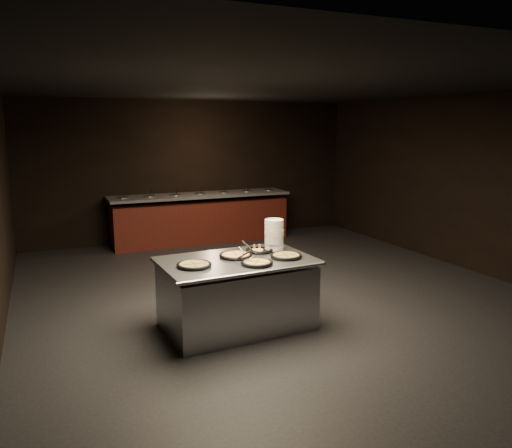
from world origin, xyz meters
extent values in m
cube|color=black|center=(0.00, 0.00, -0.01)|extent=(7.00, 8.00, 0.01)
cube|color=black|center=(0.00, 0.00, 2.90)|extent=(7.00, 8.00, 0.01)
cube|color=black|center=(0.00, 4.00, 1.45)|extent=(7.00, 0.01, 2.90)
cube|color=black|center=(3.50, 0.00, 1.45)|extent=(0.01, 8.00, 2.90)
cube|color=#591E15|center=(0.00, 3.58, 0.43)|extent=(3.60, 0.75, 0.85)
cube|color=slate|center=(0.00, 3.58, 0.97)|extent=(3.70, 0.83, 0.05)
cube|color=#3A1D0D|center=(0.00, 3.58, 0.04)|extent=(3.60, 0.69, 0.08)
cylinder|color=#A8AAAF|center=(-1.55, 3.58, 0.98)|extent=(0.22, 0.22, 0.08)
cylinder|color=olive|center=(-1.55, 3.58, 1.00)|extent=(0.19, 0.19, 0.02)
cylinder|color=black|center=(-1.52, 3.56, 1.09)|extent=(0.04, 0.10, 0.19)
cylinder|color=#A8AAAF|center=(-1.03, 3.58, 0.98)|extent=(0.22, 0.22, 0.08)
cylinder|color=olive|center=(-1.03, 3.58, 1.00)|extent=(0.19, 0.19, 0.02)
cylinder|color=black|center=(-1.00, 3.56, 1.09)|extent=(0.04, 0.10, 0.19)
cylinder|color=#A8AAAF|center=(-0.52, 3.58, 0.98)|extent=(0.22, 0.22, 0.08)
cylinder|color=olive|center=(-0.52, 3.58, 1.00)|extent=(0.19, 0.19, 0.02)
cylinder|color=black|center=(-0.49, 3.56, 1.09)|extent=(0.04, 0.10, 0.19)
cylinder|color=#A8AAAF|center=(0.00, 3.58, 0.98)|extent=(0.22, 0.22, 0.08)
cylinder|color=olive|center=(0.00, 3.58, 1.00)|extent=(0.19, 0.19, 0.02)
cylinder|color=black|center=(0.03, 3.56, 1.09)|extent=(0.04, 0.10, 0.19)
cylinder|color=#A8AAAF|center=(0.52, 3.58, 0.98)|extent=(0.22, 0.22, 0.08)
cylinder|color=olive|center=(0.52, 3.58, 1.00)|extent=(0.19, 0.19, 0.02)
cylinder|color=black|center=(0.55, 3.56, 1.09)|extent=(0.04, 0.10, 0.19)
cylinder|color=#A8AAAF|center=(1.03, 3.58, 0.98)|extent=(0.22, 0.22, 0.08)
cylinder|color=olive|center=(1.03, 3.58, 1.00)|extent=(0.19, 0.19, 0.02)
cylinder|color=black|center=(1.06, 3.56, 1.09)|extent=(0.04, 0.10, 0.19)
cylinder|color=#A8AAAF|center=(1.55, 3.58, 0.98)|extent=(0.22, 0.22, 0.08)
cylinder|color=olive|center=(1.55, 3.58, 1.00)|extent=(0.19, 0.19, 0.02)
cylinder|color=black|center=(1.58, 3.56, 1.09)|extent=(0.04, 0.10, 0.19)
cube|color=#A8AAAF|center=(-0.96, -0.95, 0.38)|extent=(1.72, 1.11, 0.75)
cube|color=#A8AAAF|center=(-0.96, -0.95, 0.82)|extent=(1.81, 1.19, 0.04)
cylinder|color=#A8AAAF|center=(-0.96, -1.50, 0.82)|extent=(1.75, 0.13, 0.04)
cylinder|color=silver|center=(-0.35, -0.70, 1.03)|extent=(0.24, 0.24, 0.38)
cylinder|color=black|center=(-1.50, -1.06, 0.84)|extent=(0.37, 0.37, 0.01)
torus|color=black|center=(-1.50, -1.06, 0.86)|extent=(0.39, 0.39, 0.04)
torus|color=brown|center=(-1.50, -1.06, 0.86)|extent=(0.33, 0.33, 0.03)
cylinder|color=#B68C48|center=(-1.50, -1.06, 0.86)|extent=(0.29, 0.29, 0.02)
cube|color=black|center=(-1.50, -1.06, 0.87)|extent=(0.03, 0.29, 0.00)
cube|color=black|center=(-1.50, -1.06, 0.87)|extent=(0.29, 0.03, 0.00)
cylinder|color=black|center=(-0.93, -0.85, 0.84)|extent=(0.38, 0.38, 0.01)
torus|color=black|center=(-0.93, -0.85, 0.86)|extent=(0.40, 0.40, 0.04)
torus|color=brown|center=(-0.93, -0.85, 0.86)|extent=(0.34, 0.34, 0.03)
cylinder|color=#E3C952|center=(-0.93, -0.85, 0.86)|extent=(0.30, 0.30, 0.02)
cube|color=black|center=(-0.93, -0.85, 0.87)|extent=(0.05, 0.29, 0.00)
cube|color=black|center=(-0.93, -0.85, 0.87)|extent=(0.29, 0.05, 0.00)
cylinder|color=black|center=(-0.57, -0.72, 0.84)|extent=(0.31, 0.31, 0.01)
torus|color=black|center=(-0.57, -0.72, 0.86)|extent=(0.34, 0.34, 0.04)
cylinder|color=black|center=(-0.83, -1.25, 0.84)|extent=(0.34, 0.34, 0.01)
torus|color=black|center=(-0.83, -1.25, 0.86)|extent=(0.37, 0.37, 0.04)
torus|color=brown|center=(-0.83, -1.25, 0.86)|extent=(0.30, 0.30, 0.03)
cylinder|color=#E3C952|center=(-0.83, -1.25, 0.86)|extent=(0.26, 0.26, 0.02)
cube|color=black|center=(-0.83, -1.25, 0.87)|extent=(0.16, 0.22, 0.00)
cube|color=black|center=(-0.83, -1.25, 0.87)|extent=(0.22, 0.16, 0.00)
cylinder|color=black|center=(-0.39, -1.11, 0.84)|extent=(0.35, 0.35, 0.01)
torus|color=black|center=(-0.39, -1.11, 0.86)|extent=(0.38, 0.38, 0.04)
torus|color=brown|center=(-0.39, -1.11, 0.86)|extent=(0.32, 0.32, 0.03)
cylinder|color=#B68C48|center=(-0.39, -1.11, 0.86)|extent=(0.27, 0.27, 0.02)
cube|color=black|center=(-0.39, -1.11, 0.87)|extent=(0.05, 0.27, 0.00)
cube|color=black|center=(-0.39, -1.11, 0.87)|extent=(0.27, 0.05, 0.00)
cube|color=#A8AAAF|center=(-0.88, -0.75, 0.86)|extent=(0.15, 0.16, 0.00)
cylinder|color=black|center=(-0.77, -0.89, 0.95)|extent=(0.13, 0.20, 0.15)
cylinder|color=#A8AAAF|center=(-0.83, -0.82, 0.89)|extent=(0.07, 0.10, 0.09)
cube|color=#A8AAAF|center=(-0.80, -1.17, 0.86)|extent=(0.11, 0.10, 0.00)
cylinder|color=black|center=(-0.95, -1.15, 0.93)|extent=(0.20, 0.05, 0.12)
cylinder|color=#A8AAAF|center=(-0.88, -1.16, 0.88)|extent=(0.10, 0.02, 0.08)
camera|label=1|loc=(-2.98, -6.20, 2.35)|focal=35.00mm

